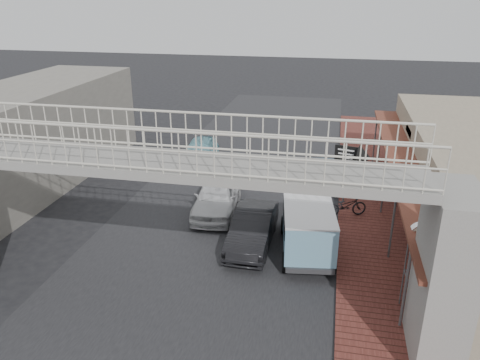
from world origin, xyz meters
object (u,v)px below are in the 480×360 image
at_px(angkot_far, 200,152).
at_px(street_clock, 421,239).
at_px(white_hatchback, 217,196).
at_px(dark_sedan, 253,228).
at_px(angkot_van, 308,223).
at_px(motorcycle_near, 346,206).
at_px(arrow_sign, 362,158).
at_px(angkot_curb, 325,170).
at_px(motorcycle_far, 366,171).

height_order(angkot_far, street_clock, street_clock).
xyz_separation_m(white_hatchback, dark_sedan, (2.15, -2.69, -0.07)).
height_order(angkot_van, motorcycle_near, angkot_van).
distance_m(street_clock, arrow_sign, 7.89).
height_order(dark_sedan, street_clock, street_clock).
relative_size(angkot_curb, angkot_van, 1.00).
xyz_separation_m(angkot_curb, arrow_sign, (1.69, -3.00, 1.84)).
bearing_deg(angkot_curb, arrow_sign, 119.18).
bearing_deg(dark_sedan, motorcycle_far, 58.94).
relative_size(white_hatchback, angkot_van, 1.07).
relative_size(angkot_van, motorcycle_near, 2.30).
bearing_deg(dark_sedan, angkot_curb, 71.32).
xyz_separation_m(white_hatchback, arrow_sign, (6.39, 1.83, 1.65)).
height_order(angkot_van, motorcycle_far, angkot_van).
distance_m(angkot_curb, arrow_sign, 3.90).
bearing_deg(angkot_far, arrow_sign, -31.77).
relative_size(angkot_far, street_clock, 1.47).
bearing_deg(arrow_sign, dark_sedan, -119.26).
bearing_deg(white_hatchback, angkot_curb, 41.14).
height_order(angkot_curb, motorcycle_near, angkot_curb).
relative_size(white_hatchback, motorcycle_far, 2.63).
bearing_deg(arrow_sign, street_clock, -65.86).
distance_m(white_hatchback, motorcycle_far, 8.54).
bearing_deg(white_hatchback, motorcycle_near, 0.53).
relative_size(dark_sedan, motorcycle_near, 2.31).
distance_m(white_hatchback, street_clock, 9.96).
distance_m(angkot_far, arrow_sign, 10.21).
distance_m(angkot_curb, motorcycle_near, 4.45).
distance_m(angkot_van, street_clock, 4.80).
bearing_deg(white_hatchback, arrow_sign, 11.34).
xyz_separation_m(motorcycle_far, arrow_sign, (-0.46, -3.26, 1.81)).
distance_m(angkot_curb, motorcycle_far, 2.16).
relative_size(dark_sedan, angkot_far, 0.97).
distance_m(angkot_far, street_clock, 16.16).
relative_size(white_hatchback, angkot_curb, 1.07).
bearing_deg(angkot_curb, motorcycle_far, -173.19).
bearing_deg(street_clock, angkot_curb, 103.17).
height_order(dark_sedan, angkot_curb, dark_sedan).
relative_size(white_hatchback, motorcycle_near, 2.45).
height_order(white_hatchback, motorcycle_near, white_hatchback).
xyz_separation_m(angkot_curb, angkot_van, (-0.39, -7.74, 0.69)).
bearing_deg(angkot_far, angkot_curb, -16.62).
height_order(angkot_far, angkot_van, angkot_van).
height_order(motorcycle_far, street_clock, street_clock).
distance_m(dark_sedan, angkot_van, 2.25).
xyz_separation_m(angkot_van, street_clock, (3.48, -3.02, 1.35)).
distance_m(angkot_van, motorcycle_far, 8.42).
distance_m(dark_sedan, arrow_sign, 6.43).
height_order(white_hatchback, angkot_van, angkot_van).
relative_size(white_hatchback, dark_sedan, 1.06).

